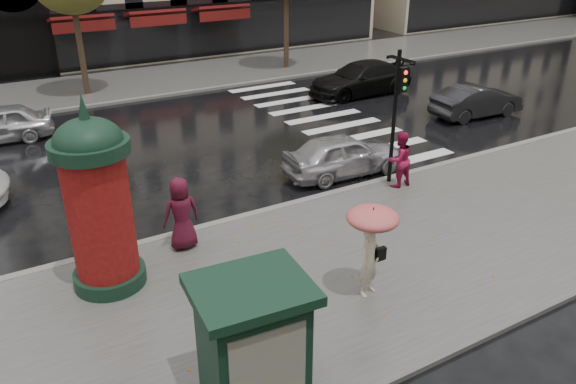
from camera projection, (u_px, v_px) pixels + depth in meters
ground at (334, 260)px, 13.81m from camera, size 160.00×160.00×0.00m
near_sidewalk at (346, 267)px, 13.39m from camera, size 90.00×7.00×0.12m
far_sidewalk at (124, 85)px, 28.61m from camera, size 90.00×6.00×0.12m
near_kerb at (275, 209)px, 16.12m from camera, size 90.00×0.25×0.14m
far_kerb at (141, 99)px, 26.26m from camera, size 90.00×0.25×0.14m
zebra_crossing at (323, 117)px, 24.01m from camera, size 3.60×11.75×0.01m
woman_umbrella at (372, 237)px, 11.77m from camera, size 1.11×1.11×2.13m
woman_red at (399, 159)px, 17.06m from camera, size 0.86×0.67×1.75m
man_burgundy at (181, 214)px, 13.75m from camera, size 0.92×0.61×1.87m
morris_column at (98, 200)px, 11.82m from camera, size 1.63×1.63×4.38m
traffic_light at (397, 105)px, 16.61m from camera, size 0.26×0.38×4.12m
newsstand at (253, 340)px, 9.23m from camera, size 2.00×1.73×2.26m
car_silver at (343, 155)px, 18.24m from camera, size 4.14×1.84×1.38m
car_darkgrey at (477, 101)px, 23.81m from camera, size 4.18×1.66×1.35m
car_black at (361, 79)px, 26.87m from camera, size 5.29×2.19×1.53m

